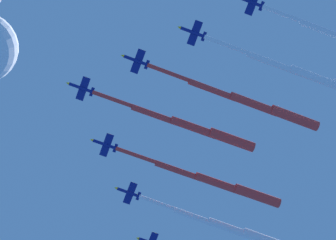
{
  "coord_description": "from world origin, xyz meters",
  "views": [
    {
      "loc": [
        -56.63,
        -39.38,
        -44.45
      ],
      "look_at": [
        0.0,
        0.0,
        165.57
      ],
      "focal_mm": 67.74,
      "sensor_mm": 36.0,
      "label": 1
    }
  ],
  "objects_px": {
    "jet_starboard_mid": "(230,228)",
    "jet_port_inner": "(256,104)",
    "jet_starboard_inner": "(220,184)",
    "jet_port_mid": "(317,78)",
    "jet_lead": "(195,128)"
  },
  "relations": [
    {
      "from": "jet_lead",
      "to": "jet_starboard_inner",
      "type": "relative_size",
      "value": 0.97
    },
    {
      "from": "jet_port_inner",
      "to": "jet_starboard_mid",
      "type": "bearing_deg",
      "value": 43.4
    },
    {
      "from": "jet_starboard_inner",
      "to": "jet_starboard_mid",
      "type": "bearing_deg",
      "value": 22.0
    },
    {
      "from": "jet_port_inner",
      "to": "jet_starboard_mid",
      "type": "height_order",
      "value": "jet_starboard_mid"
    },
    {
      "from": "jet_lead",
      "to": "jet_port_mid",
      "type": "relative_size",
      "value": 0.93
    },
    {
      "from": "jet_port_inner",
      "to": "jet_lead",
      "type": "bearing_deg",
      "value": 102.29
    },
    {
      "from": "jet_starboard_inner",
      "to": "jet_port_mid",
      "type": "height_order",
      "value": "jet_port_mid"
    },
    {
      "from": "jet_starboard_mid",
      "to": "jet_lead",
      "type": "bearing_deg",
      "value": -163.92
    },
    {
      "from": "jet_port_inner",
      "to": "jet_starboard_inner",
      "type": "height_order",
      "value": "jet_port_inner"
    },
    {
      "from": "jet_port_mid",
      "to": "jet_starboard_mid",
      "type": "relative_size",
      "value": 1.1
    },
    {
      "from": "jet_port_inner",
      "to": "jet_starboard_mid",
      "type": "relative_size",
      "value": 1.08
    },
    {
      "from": "jet_lead",
      "to": "jet_port_mid",
      "type": "bearing_deg",
      "value": -79.08
    },
    {
      "from": "jet_port_inner",
      "to": "jet_starboard_inner",
      "type": "relative_size",
      "value": 1.02
    },
    {
      "from": "jet_port_inner",
      "to": "jet_starboard_inner",
      "type": "distance_m",
      "value": 31.66
    },
    {
      "from": "jet_starboard_mid",
      "to": "jet_port_inner",
      "type": "bearing_deg",
      "value": -136.6
    }
  ]
}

